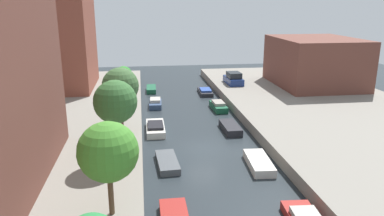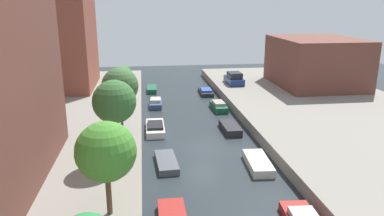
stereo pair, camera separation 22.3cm
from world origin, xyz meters
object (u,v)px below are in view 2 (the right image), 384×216
object	(u,v)px
moored_boat_right_2	(258,163)
street_tree_1	(106,152)
street_tree_2	(114,102)
moored_boat_right_5	(206,92)
street_tree_4	(124,75)
parked_car	(234,79)
street_tree_3	(120,86)
moored_boat_right_4	(219,106)
moored_boat_left_2	(166,162)
moored_boat_right_3	(230,128)
low_block_right	(316,62)
moored_boat_left_3	(155,128)
moored_boat_left_4	(156,103)
moored_boat_left_5	(152,89)

from	to	relation	value
moored_boat_right_2	street_tree_1	bearing A→B (deg)	-147.16
street_tree_2	moored_boat_right_5	xyz separation A→B (m)	(10.13, 22.47, -4.94)
street_tree_4	parked_car	xyz separation A→B (m)	(14.21, 9.86, -2.75)
street_tree_3	moored_boat_right_4	bearing A→B (deg)	37.78
street_tree_3	street_tree_4	world-z (taller)	street_tree_3
moored_boat_left_2	street_tree_1	bearing A→B (deg)	-114.20
street_tree_4	moored_boat_right_3	bearing A→B (deg)	-31.25
street_tree_2	moored_boat_right_3	bearing A→B (deg)	37.69
low_block_right	moored_boat_left_3	bearing A→B (deg)	-148.96
parked_car	moored_boat_right_5	size ratio (longest dim) A/B	1.00
street_tree_1	street_tree_3	distance (m)	13.79
street_tree_1	moored_boat_right_2	world-z (taller)	street_tree_1
street_tree_2	moored_boat_right_4	bearing A→B (deg)	55.30
street_tree_4	moored_boat_left_4	world-z (taller)	street_tree_4
street_tree_3	moored_boat_left_2	bearing A→B (deg)	-59.94
moored_boat_left_2	moored_boat_left_3	world-z (taller)	moored_boat_left_3
street_tree_2	street_tree_4	xyz separation A→B (m)	(0.00, 13.74, -0.81)
low_block_right	street_tree_3	size ratio (longest dim) A/B	2.24
street_tree_1	moored_boat_right_5	world-z (taller)	street_tree_1
street_tree_2	parked_car	distance (m)	27.77
street_tree_2	street_tree_4	bearing A→B (deg)	90.00
moored_boat_right_4	street_tree_1	bearing A→B (deg)	-115.34
street_tree_2	moored_boat_right_2	distance (m)	11.32
low_block_right	moored_boat_left_3	xyz separation A→B (m)	(-21.73, -13.08, -3.75)
moored_boat_left_4	moored_boat_right_5	xyz separation A→B (m)	(6.81, 5.30, -0.09)
low_block_right	moored_boat_right_2	bearing A→B (deg)	-123.52
moored_boat_left_3	moored_boat_left_5	bearing A→B (deg)	89.47
moored_boat_left_3	moored_boat_left_4	world-z (taller)	moored_boat_left_4
street_tree_2	moored_boat_right_5	size ratio (longest dim) A/B	1.39
street_tree_3	moored_boat_right_5	bearing A→B (deg)	56.94
street_tree_4	moored_boat_right_5	size ratio (longest dim) A/B	1.06
moored_boat_left_3	moored_boat_right_2	xyz separation A→B (m)	(7.24, -8.79, -0.06)
moored_boat_left_3	moored_boat_left_2	bearing A→B (deg)	-85.86
low_block_right	street_tree_1	xyz separation A→B (m)	(-24.67, -28.44, 0.38)
street_tree_2	street_tree_3	distance (m)	6.91
moored_boat_left_2	street_tree_4	bearing A→B (deg)	105.17
low_block_right	moored_boat_left_4	size ratio (longest dim) A/B	3.71
moored_boat_left_2	street_tree_3	bearing A→B (deg)	120.06
moored_boat_right_2	street_tree_3	bearing A→B (deg)	144.68
moored_boat_left_4	moored_boat_right_2	size ratio (longest dim) A/B	0.80
street_tree_2	moored_boat_left_3	xyz separation A→B (m)	(2.94, 8.48, -4.88)
moored_boat_right_3	low_block_right	bearing A→B (deg)	43.29
street_tree_3	moored_boat_left_3	xyz separation A→B (m)	(2.94, 1.58, -4.47)
moored_boat_right_2	moored_boat_right_4	size ratio (longest dim) A/B	1.10
street_tree_1	street_tree_4	xyz separation A→B (m)	(0.00, 20.62, -0.06)
moored_boat_right_2	moored_boat_right_3	xyz separation A→B (m)	(-0.22, 8.01, 0.02)
moored_boat_left_3	moored_boat_right_5	bearing A→B (deg)	62.79
street_tree_4	moored_boat_left_2	size ratio (longest dim) A/B	1.12
street_tree_1	street_tree_4	bearing A→B (deg)	90.00
moored_boat_left_3	moored_boat_right_2	distance (m)	11.39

